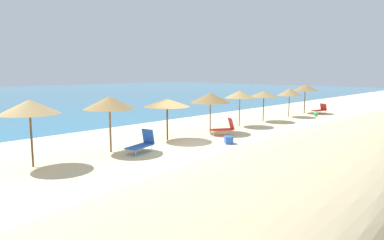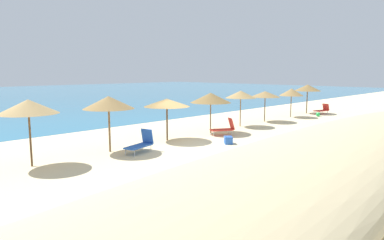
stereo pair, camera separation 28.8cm
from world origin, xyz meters
name	(u,v)px [view 2 (the right image)]	position (x,y,z in m)	size (l,w,h in m)	color
ground_plane	(184,144)	(0.00, 0.00, 0.00)	(160.00, 160.00, 0.00)	beige
dune_ridge	(304,174)	(-3.81, -8.87, 0.94)	(38.11, 5.35, 1.88)	#C9B586
beach_umbrella_3	(28,107)	(-7.71, 1.29, 2.51)	(2.42, 2.42, 2.81)	brown
beach_umbrella_4	(109,103)	(-3.94, 1.24, 2.44)	(2.48, 2.48, 2.75)	brown
beach_umbrella_5	(167,103)	(-0.04, 1.38, 2.17)	(2.63, 2.63, 2.41)	brown
beach_umbrella_6	(211,98)	(3.53, 1.19, 2.27)	(2.60, 2.60, 2.59)	brown
beach_umbrella_7	(241,94)	(7.07, 1.44, 2.31)	(2.18, 2.18, 2.58)	brown
beach_umbrella_8	(265,94)	(10.43, 1.53, 2.17)	(2.34, 2.34, 2.41)	brown
beach_umbrella_9	(291,92)	(14.39, 1.41, 2.16)	(2.08, 2.08, 2.48)	brown
beach_umbrella_10	(308,88)	(17.94, 1.68, 2.41)	(2.47, 2.47, 2.72)	brown
lounge_chair_0	(322,110)	(18.51, 0.40, 0.39)	(1.63, 0.98, 0.93)	red
lounge_chair_3	(141,143)	(-2.91, 0.09, 0.44)	(1.72, 1.04, 1.08)	blue
lounge_chair_4	(225,128)	(3.52, 0.02, 0.46)	(1.56, 1.27, 1.07)	red
beach_ball	(318,114)	(16.42, -0.14, 0.18)	(0.37, 0.37, 0.37)	green
cooler_box	(228,140)	(1.64, -1.76, 0.20)	(0.56, 0.41, 0.41)	blue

